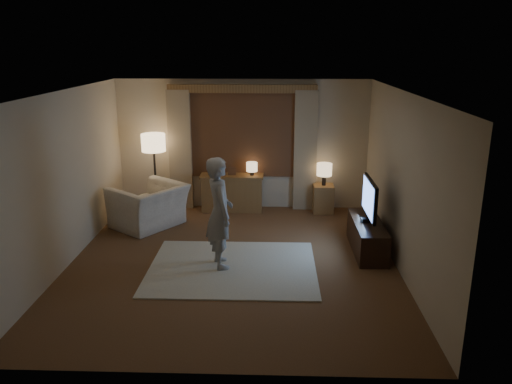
{
  "coord_description": "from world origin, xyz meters",
  "views": [
    {
      "loc": [
        0.6,
        -7.1,
        3.25
      ],
      "look_at": [
        0.34,
        0.6,
        0.96
      ],
      "focal_mm": 35.0,
      "sensor_mm": 36.0,
      "label": 1
    }
  ],
  "objects_px": {
    "armchair": "(149,206)",
    "sideboard": "(232,194)",
    "side_table": "(323,199)",
    "tv_stand": "(367,237)",
    "person": "(220,213)"
  },
  "relations": [
    {
      "from": "sideboard",
      "to": "tv_stand",
      "type": "bearing_deg",
      "value": -40.32
    },
    {
      "from": "armchair",
      "to": "side_table",
      "type": "relative_size",
      "value": 2.14
    },
    {
      "from": "sideboard",
      "to": "person",
      "type": "relative_size",
      "value": 0.72
    },
    {
      "from": "armchair",
      "to": "tv_stand",
      "type": "distance_m",
      "value": 3.95
    },
    {
      "from": "sideboard",
      "to": "person",
      "type": "distance_m",
      "value": 2.71
    },
    {
      "from": "side_table",
      "to": "sideboard",
      "type": "bearing_deg",
      "value": 178.43
    },
    {
      "from": "side_table",
      "to": "person",
      "type": "relative_size",
      "value": 0.33
    },
    {
      "from": "armchair",
      "to": "tv_stand",
      "type": "xyz_separation_m",
      "value": [
        3.81,
        -1.03,
        -0.14
      ]
    },
    {
      "from": "side_table",
      "to": "person",
      "type": "distance_m",
      "value": 3.22
    },
    {
      "from": "side_table",
      "to": "armchair",
      "type": "bearing_deg",
      "value": -164.39
    },
    {
      "from": "side_table",
      "to": "tv_stand",
      "type": "xyz_separation_m",
      "value": [
        0.53,
        -1.95,
        -0.03
      ]
    },
    {
      "from": "armchair",
      "to": "side_table",
      "type": "xyz_separation_m",
      "value": [
        3.29,
        0.92,
        -0.11
      ]
    },
    {
      "from": "sideboard",
      "to": "armchair",
      "type": "height_order",
      "value": "armchair"
    },
    {
      "from": "armchair",
      "to": "person",
      "type": "relative_size",
      "value": 0.71
    },
    {
      "from": "armchair",
      "to": "sideboard",
      "type": "bearing_deg",
      "value": 159.77
    }
  ]
}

